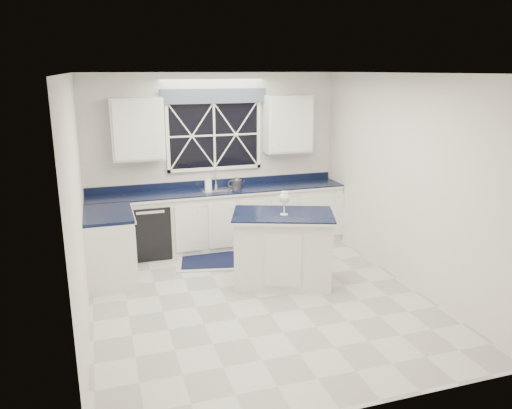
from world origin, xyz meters
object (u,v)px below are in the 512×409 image
object	(u,v)px
kettle	(237,183)
wine_glass	(284,199)
island	(283,248)
soap_bottle	(208,182)
dishwasher	(149,229)
faucet	(216,177)

from	to	relation	value
kettle	wine_glass	bearing A→B (deg)	-71.18
island	soap_bottle	bearing A→B (deg)	129.43
island	kettle	world-z (taller)	kettle
kettle	wine_glass	size ratio (longest dim) A/B	0.87
wine_glass	soap_bottle	xyz separation A→B (m)	(-0.59, 1.77, -0.12)
soap_bottle	wine_glass	bearing A→B (deg)	-71.55
island	kettle	xyz separation A→B (m)	(-0.17, 1.60, 0.55)
kettle	soap_bottle	xyz separation A→B (m)	(-0.43, 0.11, 0.02)
dishwasher	kettle	bearing A→B (deg)	-0.02
faucet	soap_bottle	world-z (taller)	faucet
faucet	soap_bottle	bearing A→B (deg)	-150.98
faucet	wine_glass	world-z (taller)	wine_glass
dishwasher	wine_glass	size ratio (longest dim) A/B	2.71
dishwasher	soap_bottle	world-z (taller)	soap_bottle
faucet	island	bearing A→B (deg)	-75.88
dishwasher	wine_glass	xyz separation A→B (m)	(1.54, -1.66, 0.75)
island	wine_glass	world-z (taller)	wine_glass
dishwasher	wine_glass	world-z (taller)	wine_glass
dishwasher	island	size ratio (longest dim) A/B	0.56
island	kettle	distance (m)	1.70
soap_bottle	kettle	bearing A→B (deg)	-14.55
dishwasher	kettle	world-z (taller)	kettle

